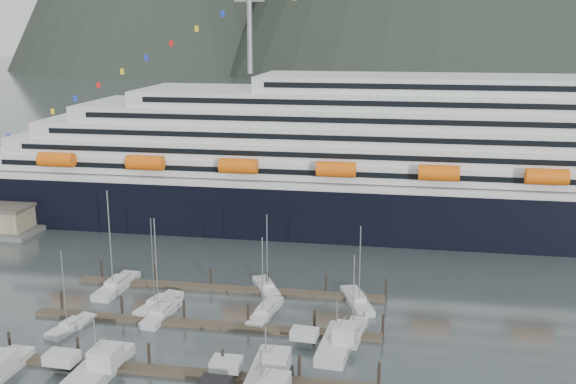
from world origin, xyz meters
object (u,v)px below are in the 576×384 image
sailboat_e (117,286)px  trawler_e (335,342)px  sailboat_c (159,305)px  sailboat_f (266,288)px  trawler_b (96,368)px  sailboat_a (71,326)px  sailboat_h (354,333)px  sailboat_b (162,314)px  sailboat_g (357,301)px  trawler_d (265,373)px  cruise_ship (451,170)px  sailboat_d (265,313)px

sailboat_e → trawler_e: size_ratio=1.48×
sailboat_c → trawler_e: (26.39, -8.55, 0.48)m
sailboat_f → trawler_b: size_ratio=1.05×
sailboat_a → sailboat_h: bearing=-68.8°
sailboat_b → sailboat_c: sailboat_b is taller
sailboat_g → trawler_b: bearing=113.2°
sailboat_f → sailboat_g: bearing=-127.9°
sailboat_b → trawler_d: (17.72, -14.62, 0.50)m
sailboat_b → trawler_e: bearing=-98.3°
cruise_ship → trawler_e: 59.08m
sailboat_g → trawler_d: sailboat_g is taller
sailboat_d → sailboat_b: bearing=108.2°
cruise_ship → sailboat_e: size_ratio=12.80×
sailboat_d → sailboat_e: size_ratio=0.74×
sailboat_f → sailboat_h: 19.74m
trawler_e → sailboat_g: bearing=-1.5°
sailboat_b → sailboat_h: (26.85, -1.35, -0.02)m
sailboat_b → sailboat_f: 17.27m
sailboat_f → trawler_d: 27.21m
sailboat_a → sailboat_b: 12.01m
sailboat_e → trawler_d: size_ratio=1.34×
sailboat_a → trawler_e: (35.34, 0.30, 0.51)m
cruise_ship → sailboat_h: cruise_ship is taller
cruise_ship → trawler_e: cruise_ship is taller
sailboat_e → sailboat_g: bearing=-86.0°
trawler_d → trawler_e: bearing=-38.5°
sailboat_e → cruise_ship: bearing=-48.4°
sailboat_c → trawler_b: size_ratio=1.16×
cruise_ship → trawler_d: cruise_ship is taller
cruise_ship → sailboat_b: bearing=-129.8°
sailboat_d → trawler_d: bearing=-161.9°
cruise_ship → sailboat_f: (-29.25, -37.90, -11.63)m
sailboat_a → sailboat_g: size_ratio=0.92×
sailboat_d → trawler_b: 25.33m
sailboat_b → sailboat_d: 14.43m
cruise_ship → sailboat_b: 66.05m
sailboat_f → trawler_e: sailboat_f is taller
sailboat_e → sailboat_f: (22.77, 3.50, -0.04)m
sailboat_h → trawler_b: size_ratio=0.98×
cruise_ship → trawler_d: size_ratio=17.19×
trawler_d → sailboat_e: bearing=50.5°
trawler_b → trawler_e: bearing=-64.3°
sailboat_f → trawler_b: 32.15m
sailboat_a → sailboat_d: sailboat_d is taller
sailboat_d → sailboat_e: bearing=83.6°
sailboat_h → trawler_d: 16.12m
sailboat_f → sailboat_c: bearing=97.1°
sailboat_g → trawler_e: size_ratio=1.13×
sailboat_a → sailboat_b: size_ratio=0.77×
sailboat_c → sailboat_a: bearing=149.0°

